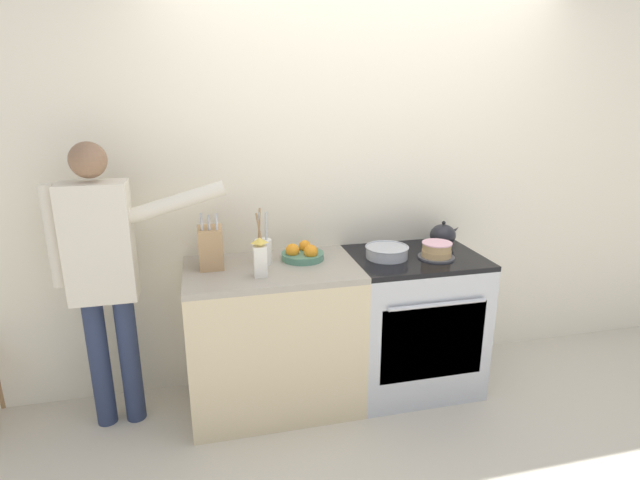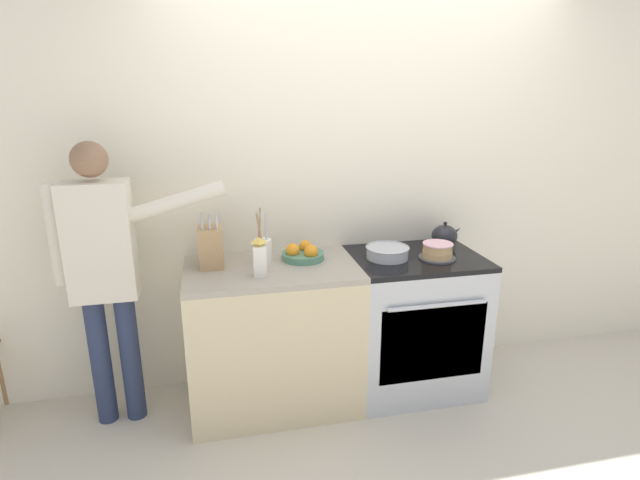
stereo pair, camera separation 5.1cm
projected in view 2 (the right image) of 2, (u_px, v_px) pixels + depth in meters
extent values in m
plane|color=beige|center=(390.00, 416.00, 2.96)|extent=(16.00, 16.00, 0.00)
cube|color=silver|center=(363.00, 181.00, 3.18)|extent=(8.00, 0.04, 2.60)
cube|color=beige|center=(274.00, 339.00, 2.99)|extent=(0.99, 0.62, 0.85)
cube|color=#9E9384|center=(272.00, 269.00, 2.86)|extent=(0.99, 0.62, 0.03)
cube|color=#B7BABF|center=(412.00, 324.00, 3.17)|extent=(0.78, 0.62, 0.85)
cube|color=black|center=(433.00, 343.00, 2.88)|extent=(0.64, 0.01, 0.47)
cylinder|color=#B7BABF|center=(438.00, 306.00, 2.79)|extent=(0.59, 0.02, 0.02)
cube|color=black|center=(416.00, 258.00, 3.04)|extent=(0.78, 0.62, 0.03)
cylinder|color=#4C4C51|center=(437.00, 258.00, 2.99)|extent=(0.22, 0.22, 0.01)
cylinder|color=tan|center=(437.00, 254.00, 2.98)|extent=(0.18, 0.18, 0.04)
cylinder|color=tan|center=(438.00, 248.00, 2.97)|extent=(0.17, 0.17, 0.04)
cylinder|color=#EFB2C1|center=(438.00, 244.00, 2.96)|extent=(0.18, 0.18, 0.01)
cylinder|color=#232328|center=(444.00, 245.00, 3.23)|extent=(0.12, 0.12, 0.01)
ellipsoid|color=#232328|center=(444.00, 236.00, 3.21)|extent=(0.16, 0.16, 0.14)
cone|color=#232328|center=(456.00, 231.00, 3.22)|extent=(0.08, 0.04, 0.07)
sphere|color=black|center=(445.00, 223.00, 3.18)|extent=(0.02, 0.02, 0.02)
cylinder|color=#B7BABF|center=(387.00, 253.00, 2.99)|extent=(0.25, 0.25, 0.07)
torus|color=#B7BABF|center=(388.00, 247.00, 2.98)|extent=(0.26, 0.26, 0.01)
cube|color=tan|center=(211.00, 247.00, 2.83)|extent=(0.13, 0.18, 0.23)
cylinder|color=#B2B2B7|center=(202.00, 225.00, 2.75)|extent=(0.01, 0.03, 0.06)
cylinder|color=#B2B2B7|center=(209.00, 224.00, 2.75)|extent=(0.01, 0.03, 0.06)
cylinder|color=#B2B2B7|center=(217.00, 221.00, 2.75)|extent=(0.01, 0.04, 0.09)
cylinder|color=#B2B2B7|center=(202.00, 221.00, 2.77)|extent=(0.01, 0.04, 0.09)
cylinder|color=#B2B2B7|center=(209.00, 221.00, 2.79)|extent=(0.01, 0.04, 0.08)
cylinder|color=#B2B2B7|center=(216.00, 220.00, 2.79)|extent=(0.01, 0.04, 0.08)
cylinder|color=silver|center=(263.00, 252.00, 2.89)|extent=(0.10, 0.10, 0.14)
cylinder|color=#B7BABF|center=(266.00, 233.00, 2.86)|extent=(0.01, 0.06, 0.26)
cylinder|color=#A37A51|center=(259.00, 232.00, 2.86)|extent=(0.03, 0.06, 0.28)
cylinder|color=#B7BABF|center=(259.00, 234.00, 2.86)|extent=(0.03, 0.05, 0.25)
cylinder|color=#A37A51|center=(260.00, 235.00, 2.84)|extent=(0.04, 0.05, 0.25)
cylinder|color=#4C7F66|center=(303.00, 256.00, 2.98)|extent=(0.25, 0.25, 0.04)
sphere|color=orange|center=(305.00, 246.00, 3.03)|extent=(0.07, 0.07, 0.07)
sphere|color=orange|center=(293.00, 250.00, 2.94)|extent=(0.08, 0.08, 0.08)
sphere|color=orange|center=(311.00, 251.00, 2.92)|extent=(0.08, 0.08, 0.08)
cube|color=white|center=(260.00, 261.00, 2.69)|extent=(0.07, 0.07, 0.17)
pyramid|color=#E0BC4C|center=(259.00, 240.00, 2.66)|extent=(0.07, 0.07, 0.03)
cylinder|color=#283351|center=(101.00, 361.00, 2.82)|extent=(0.11, 0.11, 0.77)
cylinder|color=#283351|center=(131.00, 357.00, 2.86)|extent=(0.11, 0.11, 0.77)
cube|color=beige|center=(100.00, 241.00, 2.64)|extent=(0.34, 0.20, 0.64)
cylinder|color=beige|center=(55.00, 235.00, 2.58)|extent=(0.08, 0.08, 0.54)
cylinder|color=beige|center=(175.00, 202.00, 2.66)|extent=(0.54, 0.08, 0.22)
sphere|color=#846047|center=(89.00, 159.00, 2.51)|extent=(0.18, 0.18, 0.18)
cylinder|color=#997047|center=(1.00, 373.00, 3.02)|extent=(0.04, 0.04, 0.43)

